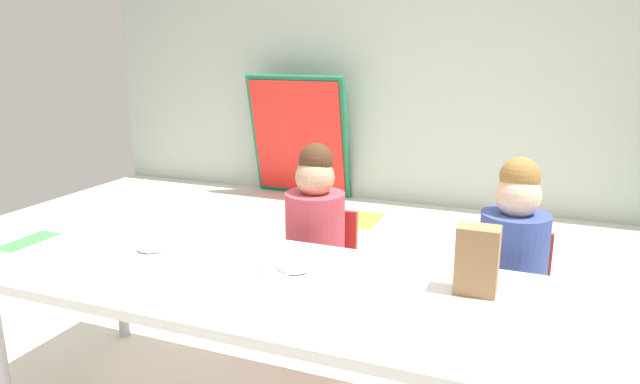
# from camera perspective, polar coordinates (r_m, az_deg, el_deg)

# --- Properties ---
(ground_plane) EXTENTS (6.17, 4.97, 0.02)m
(ground_plane) POSITION_cam_1_polar(r_m,az_deg,el_deg) (2.81, -0.29, -13.95)
(ground_plane) COLOR silver
(back_wall) EXTENTS (6.17, 0.10, 2.76)m
(back_wall) POSITION_cam_1_polar(r_m,az_deg,el_deg) (4.86, 11.33, 14.78)
(back_wall) COLOR #B2C1B7
(back_wall) RESTS_ON ground_plane
(craft_table) EXTENTS (2.20, 0.76, 0.56)m
(craft_table) POSITION_cam_1_polar(r_m,az_deg,el_deg) (1.94, -2.80, -10.07)
(craft_table) COLOR white
(craft_table) RESTS_ON ground_plane
(seated_child_near_camera) EXTENTS (0.34, 0.34, 0.92)m
(seated_child_near_camera) POSITION_cam_1_polar(r_m,az_deg,el_deg) (2.51, -0.42, -3.48)
(seated_child_near_camera) COLOR red
(seated_child_near_camera) RESTS_ON ground_plane
(seated_child_middle_seat) EXTENTS (0.32, 0.31, 0.92)m
(seated_child_middle_seat) POSITION_cam_1_polar(r_m,az_deg,el_deg) (2.34, 18.68, -5.63)
(seated_child_middle_seat) COLOR red
(seated_child_middle_seat) RESTS_ON ground_plane
(folded_activity_table) EXTENTS (0.90, 0.29, 1.09)m
(folded_activity_table) POSITION_cam_1_polar(r_m,az_deg,el_deg) (5.07, -2.12, 5.49)
(folded_activity_table) COLOR #19724C
(folded_activity_table) RESTS_ON ground_plane
(paper_bag_brown) EXTENTS (0.13, 0.09, 0.22)m
(paper_bag_brown) POSITION_cam_1_polar(r_m,az_deg,el_deg) (1.87, 15.38, -6.55)
(paper_bag_brown) COLOR #9E754C
(paper_bag_brown) RESTS_ON craft_table
(paper_plate_near_edge) EXTENTS (0.18, 0.18, 0.01)m
(paper_plate_near_edge) POSITION_cam_1_polar(r_m,az_deg,el_deg) (2.28, -16.31, -5.65)
(paper_plate_near_edge) COLOR white
(paper_plate_near_edge) RESTS_ON craft_table
(paper_plate_center_table) EXTENTS (0.18, 0.18, 0.01)m
(paper_plate_center_table) POSITION_cam_1_polar(r_m,az_deg,el_deg) (2.05, -3.93, -7.34)
(paper_plate_center_table) COLOR white
(paper_plate_center_table) RESTS_ON craft_table
(donut_powdered_on_plate) EXTENTS (0.11, 0.11, 0.03)m
(donut_powdered_on_plate) POSITION_cam_1_polar(r_m,az_deg,el_deg) (2.27, -16.35, -5.15)
(donut_powdered_on_plate) COLOR white
(donut_powdered_on_plate) RESTS_ON craft_table
(donut_powdered_loose) EXTENTS (0.13, 0.13, 0.04)m
(donut_powdered_loose) POSITION_cam_1_polar(r_m,az_deg,el_deg) (2.02, -2.55, -7.27)
(donut_powdered_loose) COLOR white
(donut_powdered_loose) RESTS_ON craft_table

